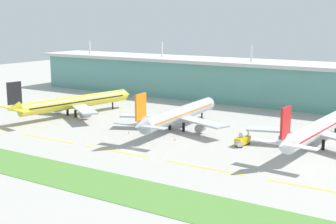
{
  "coord_description": "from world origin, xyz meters",
  "views": [
    {
      "loc": [
        94.85,
        -126.35,
        44.46
      ],
      "look_at": [
        -6.39,
        34.26,
        7.0
      ],
      "focal_mm": 50.18,
      "sensor_mm": 36.0,
      "label": 1
    }
  ],
  "objects_px": {
    "airliner_far": "(316,130)",
    "baggage_cart": "(238,143)",
    "safety_cone_left_wingtip": "(129,133)",
    "fuel_truck": "(243,139)",
    "safety_cone_nose_front": "(175,139)",
    "airliner_near": "(74,102)",
    "airliner_middle": "(178,114)"
  },
  "relations": [
    {
      "from": "airliner_far",
      "to": "fuel_truck",
      "type": "relative_size",
      "value": 8.83
    },
    {
      "from": "airliner_near",
      "to": "safety_cone_nose_front",
      "type": "relative_size",
      "value": 97.05
    },
    {
      "from": "fuel_truck",
      "to": "safety_cone_left_wingtip",
      "type": "xyz_separation_m",
      "value": [
        -45.6,
        -7.66,
        -1.91
      ]
    },
    {
      "from": "airliner_far",
      "to": "safety_cone_nose_front",
      "type": "xyz_separation_m",
      "value": [
        -47.41,
        -17.68,
        -6.1
      ]
    },
    {
      "from": "safety_cone_left_wingtip",
      "to": "safety_cone_nose_front",
      "type": "height_order",
      "value": "same"
    },
    {
      "from": "airliner_far",
      "to": "baggage_cart",
      "type": "relative_size",
      "value": 17.12
    },
    {
      "from": "airliner_middle",
      "to": "baggage_cart",
      "type": "distance_m",
      "value": 33.83
    },
    {
      "from": "fuel_truck",
      "to": "safety_cone_nose_front",
      "type": "distance_m",
      "value": 25.42
    },
    {
      "from": "airliner_middle",
      "to": "baggage_cart",
      "type": "relative_size",
      "value": 17.02
    },
    {
      "from": "airliner_near",
      "to": "safety_cone_left_wingtip",
      "type": "xyz_separation_m",
      "value": [
        42.35,
        -13.98,
        -6.1
      ]
    },
    {
      "from": "fuel_truck",
      "to": "safety_cone_nose_front",
      "type": "relative_size",
      "value": 10.69
    },
    {
      "from": "airliner_middle",
      "to": "airliner_near",
      "type": "bearing_deg",
      "value": -178.2
    },
    {
      "from": "airliner_near",
      "to": "fuel_truck",
      "type": "bearing_deg",
      "value": -4.11
    },
    {
      "from": "airliner_near",
      "to": "safety_cone_nose_front",
      "type": "distance_m",
      "value": 65.18
    },
    {
      "from": "airliner_near",
      "to": "airliner_far",
      "type": "xyz_separation_m",
      "value": [
        110.95,
        4.48,
        -0.0
      ]
    },
    {
      "from": "airliner_middle",
      "to": "safety_cone_left_wingtip",
      "type": "xyz_separation_m",
      "value": [
        -13.67,
        -15.74,
        -6.1
      ]
    },
    {
      "from": "airliner_far",
      "to": "safety_cone_nose_front",
      "type": "distance_m",
      "value": 50.97
    },
    {
      "from": "fuel_truck",
      "to": "safety_cone_nose_front",
      "type": "height_order",
      "value": "fuel_truck"
    },
    {
      "from": "airliner_near",
      "to": "fuel_truck",
      "type": "height_order",
      "value": "airliner_near"
    },
    {
      "from": "safety_cone_left_wingtip",
      "to": "safety_cone_nose_front",
      "type": "relative_size",
      "value": 1.0
    },
    {
      "from": "airliner_far",
      "to": "safety_cone_left_wingtip",
      "type": "relative_size",
      "value": 94.38
    },
    {
      "from": "airliner_near",
      "to": "airliner_middle",
      "type": "relative_size",
      "value": 1.03
    },
    {
      "from": "baggage_cart",
      "to": "safety_cone_nose_front",
      "type": "distance_m",
      "value": 24.32
    },
    {
      "from": "baggage_cart",
      "to": "airliner_middle",
      "type": "bearing_deg",
      "value": 160.58
    },
    {
      "from": "airliner_near",
      "to": "airliner_far",
      "type": "bearing_deg",
      "value": 2.31
    },
    {
      "from": "airliner_middle",
      "to": "fuel_truck",
      "type": "xyz_separation_m",
      "value": [
        31.93,
        -8.08,
        -4.19
      ]
    },
    {
      "from": "airliner_far",
      "to": "baggage_cart",
      "type": "height_order",
      "value": "airliner_far"
    },
    {
      "from": "safety_cone_left_wingtip",
      "to": "fuel_truck",
      "type": "bearing_deg",
      "value": 9.53
    },
    {
      "from": "airliner_near",
      "to": "safety_cone_nose_front",
      "type": "bearing_deg",
      "value": -11.73
    },
    {
      "from": "airliner_middle",
      "to": "safety_cone_nose_front",
      "type": "relative_size",
      "value": 93.81
    },
    {
      "from": "airliner_middle",
      "to": "airliner_far",
      "type": "relative_size",
      "value": 0.99
    },
    {
      "from": "airliner_far",
      "to": "fuel_truck",
      "type": "distance_m",
      "value": 25.76
    }
  ]
}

